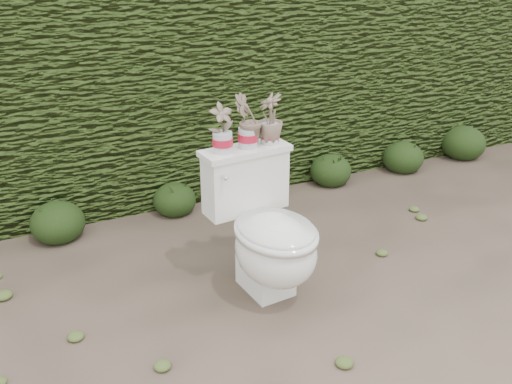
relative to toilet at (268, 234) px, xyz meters
name	(u,v)px	position (x,y,z in m)	size (l,w,h in m)	color
ground	(277,270)	(0.15, 0.17, -0.36)	(60.00, 60.00, 0.00)	brown
hedge	(184,82)	(0.15, 1.77, 0.44)	(8.00, 1.00, 1.60)	#3D551C
toilet	(268,234)	(0.00, 0.00, 0.00)	(0.51, 0.71, 0.78)	white
potted_plant_left	(222,129)	(-0.16, 0.23, 0.55)	(0.13, 0.09, 0.25)	#2D8028
potted_plant_center	(248,122)	(0.00, 0.24, 0.56)	(0.15, 0.12, 0.28)	#2D8028
potted_plant_right	(270,120)	(0.13, 0.25, 0.55)	(0.15, 0.15, 0.26)	#2D8028
liriope_clump_2	(57,219)	(-0.97, 1.14, -0.21)	(0.35, 0.35, 0.28)	#243914
liriope_clump_3	(174,196)	(-0.15, 1.19, -0.23)	(0.31, 0.31, 0.25)	#243914
liriope_clump_4	(262,179)	(0.54, 1.18, -0.21)	(0.36, 0.36, 0.29)	#243914
liriope_clump_5	(331,167)	(1.15, 1.17, -0.22)	(0.33, 0.33, 0.27)	#243914
liriope_clump_6	(403,155)	(1.86, 1.15, -0.22)	(0.35, 0.35, 0.28)	#243914
liriope_clump_7	(464,140)	(2.57, 1.19, -0.20)	(0.39, 0.39, 0.31)	#243914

